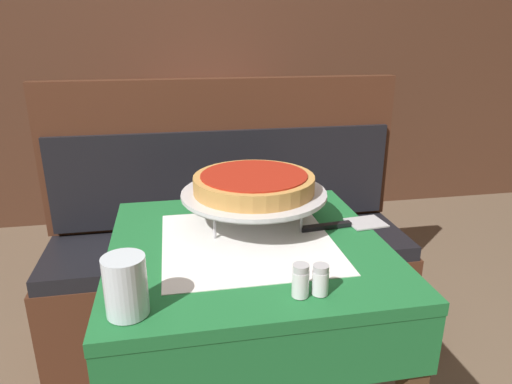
{
  "coord_description": "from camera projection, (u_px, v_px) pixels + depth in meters",
  "views": [
    {
      "loc": [
        -0.17,
        -1.04,
        1.28
      ],
      "look_at": [
        0.03,
        0.07,
        0.89
      ],
      "focal_mm": 32.0,
      "sensor_mm": 36.0,
      "label": 1
    }
  ],
  "objects": [
    {
      "name": "dining_table_front",
      "position": [
        248.0,
        281.0,
        1.2
      ],
      "size": [
        0.69,
        0.69,
        0.78
      ],
      "color": "#1E6B33",
      "rests_on": "ground_plane"
    },
    {
      "name": "dining_table_rear",
      "position": [
        218.0,
        140.0,
        2.79
      ],
      "size": [
        0.76,
        0.76,
        0.77
      ],
      "color": "red",
      "rests_on": "ground_plane"
    },
    {
      "name": "booth_bench",
      "position": [
        230.0,
        265.0,
        1.96
      ],
      "size": [
        1.5,
        0.45,
        1.11
      ],
      "color": "#4C2819",
      "rests_on": "ground_plane"
    },
    {
      "name": "back_wall_panel",
      "position": [
        193.0,
        45.0,
        3.02
      ],
      "size": [
        6.0,
        0.04,
        2.4
      ],
      "primitive_type": "cube",
      "color": "#4C2D1E",
      "rests_on": "ground_plane"
    },
    {
      "name": "pizza_pan_stand",
      "position": [
        254.0,
        195.0,
        1.24
      ],
      "size": [
        0.39,
        0.39,
        0.1
      ],
      "color": "#ADADB2",
      "rests_on": "dining_table_front"
    },
    {
      "name": "deep_dish_pizza",
      "position": [
        254.0,
        183.0,
        1.22
      ],
      "size": [
        0.33,
        0.33,
        0.05
      ],
      "color": "#C68E47",
      "rests_on": "pizza_pan_stand"
    },
    {
      "name": "pizza_server",
      "position": [
        346.0,
        224.0,
        1.26
      ],
      "size": [
        0.25,
        0.09,
        0.01
      ],
      "color": "#BCBCC1",
      "rests_on": "dining_table_front"
    },
    {
      "name": "water_glass_near",
      "position": [
        126.0,
        286.0,
        0.85
      ],
      "size": [
        0.08,
        0.08,
        0.12
      ],
      "color": "silver",
      "rests_on": "dining_table_front"
    },
    {
      "name": "salt_shaker",
      "position": [
        300.0,
        281.0,
        0.91
      ],
      "size": [
        0.04,
        0.04,
        0.07
      ],
      "color": "silver",
      "rests_on": "dining_table_front"
    },
    {
      "name": "pepper_shaker",
      "position": [
        320.0,
        280.0,
        0.92
      ],
      "size": [
        0.03,
        0.03,
        0.06
      ],
      "color": "silver",
      "rests_on": "dining_table_front"
    },
    {
      "name": "napkin_holder",
      "position": [
        262.0,
        186.0,
        1.45
      ],
      "size": [
        0.1,
        0.05,
        0.09
      ],
      "color": "#B2B2B7",
      "rests_on": "dining_table_front"
    },
    {
      "name": "condiment_caddy",
      "position": [
        216.0,
        113.0,
        2.73
      ],
      "size": [
        0.13,
        0.13,
        0.18
      ],
      "color": "black",
      "rests_on": "dining_table_rear"
    }
  ]
}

